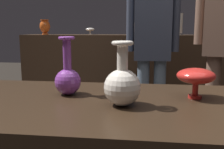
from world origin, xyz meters
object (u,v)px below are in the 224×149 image
Objects in this scene: vase_left_accent at (68,77)px; visitor_center_back at (152,44)px; vase_tall_behind at (196,77)px; shelf_vase_center at (132,28)px; shelf_vase_left at (90,30)px; vase_centerpiece at (122,84)px; shelf_vase_right at (179,24)px; shelf_vase_far_left at (45,26)px.

visitor_center_back reaches higher than vase_left_accent.
vase_left_accent is 1.46m from visitor_center_back.
vase_tall_behind is 1.02× the size of shelf_vase_center.
visitor_center_back is at bearing -46.73° from shelf_vase_left.
vase_centerpiece is 2.40m from shelf_vase_left.
shelf_vase_right reaches higher than shelf_vase_center.
vase_centerpiece is 2.24m from shelf_vase_right.
vase_tall_behind is 1.42m from visitor_center_back.
shelf_vase_far_left is (-1.56, 0.00, -0.02)m from shelf_vase_right.
vase_left_accent is 1.27× the size of shelf_vase_far_left.
shelf_vase_left is (0.52, 0.13, -0.04)m from shelf_vase_far_left.
vase_centerpiece is 0.29m from vase_tall_behind.
shelf_vase_left is at bearing 104.38° from vase_centerpiece.
shelf_vase_left is at bearing 99.63° from vase_left_accent.
shelf_vase_right is at bearing 78.45° from vase_centerpiece.
shelf_vase_far_left reaches higher than vase_left_accent.
shelf_vase_left is (-0.52, 0.15, -0.01)m from shelf_vase_center.
vase_left_accent is 1.65× the size of shelf_vase_center.
visitor_center_back is at bearing -115.74° from shelf_vase_right.
visitor_center_back is at bearing 75.81° from vase_left_accent.
vase_centerpiece is at bearing 84.77° from visitor_center_back.
vase_centerpiece is at bearing -62.99° from shelf_vase_far_left.
shelf_vase_right is 1.56m from shelf_vase_far_left.
vase_centerpiece reaches higher than vase_tall_behind.
shelf_vase_right is 0.52m from shelf_vase_center.
shelf_vase_right is 1.75× the size of shelf_vase_center.
vase_left_accent is 2.06m from shelf_vase_center.
visitor_center_back is (0.21, -0.63, -0.14)m from shelf_vase_center.
shelf_vase_center is (0.15, 2.05, 0.20)m from vase_left_accent.
visitor_center_back reaches higher than vase_tall_behind.
shelf_vase_center is at bearing -0.85° from shelf_vase_far_left.
shelf_vase_far_left is (-1.37, 2.06, 0.21)m from vase_tall_behind.
vase_tall_behind is 0.79× the size of shelf_vase_far_left.
visitor_center_back reaches higher than shelf_vase_left.
vase_left_accent is 2.23m from shelf_vase_left.
vase_left_accent is 0.14× the size of visitor_center_back.
shelf_vase_center is (-0.07, 2.17, 0.19)m from vase_centerpiece.
vase_tall_behind is at bearing 94.76° from visitor_center_back.
visitor_center_back reaches higher than shelf_vase_far_left.
shelf_vase_left is (-1.04, 0.13, -0.06)m from shelf_vase_right.
shelf_vase_left is at bearing 164.30° from shelf_vase_center.
visitor_center_back is (-0.31, -0.64, -0.18)m from shelf_vase_right.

